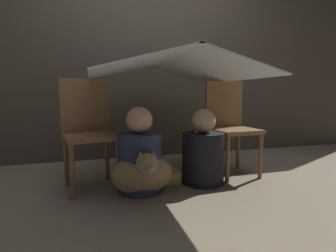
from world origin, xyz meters
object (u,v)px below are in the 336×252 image
object	(u,v)px
chair_left	(88,128)
person_second	(203,153)
person_front	(140,157)
dog	(143,173)
chair_right	(230,123)

from	to	relation	value
chair_left	person_second	bearing A→B (deg)	-23.16
chair_left	person_second	world-z (taller)	chair_left
chair_left	person_second	size ratio (longest dim) A/B	1.39
person_front	dog	size ratio (longest dim) A/B	1.42
chair_right	person_front	bearing A→B (deg)	-169.01
person_second	dog	bearing A→B (deg)	-166.27
chair_left	person_front	size ratio (longest dim) A/B	1.34
chair_left	dog	bearing A→B (deg)	-51.85
chair_left	chair_right	size ratio (longest dim) A/B	1.00
person_front	chair_right	bearing A→B (deg)	14.34
dog	chair_right	bearing A→B (deg)	19.84
chair_left	person_front	bearing A→B (deg)	-42.96
chair_left	person_second	distance (m)	0.97
person_second	dog	distance (m)	0.57
chair_left	dog	xyz separation A→B (m)	(0.38, -0.32, -0.31)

